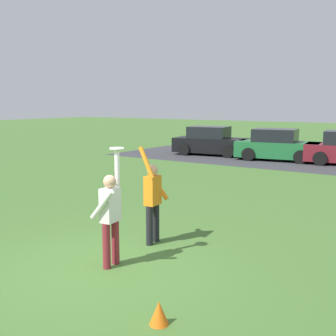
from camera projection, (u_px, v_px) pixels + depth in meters
name	position (u px, v px, depth m)	size (l,w,h in m)	color
ground_plane	(101.00, 268.00, 7.47)	(120.00, 120.00, 0.00)	#426B2D
person_catcher	(110.00, 212.00, 7.41)	(0.49, 0.56, 2.08)	maroon
person_defender	(153.00, 197.00, 8.64)	(0.49, 0.57, 2.04)	black
frisbee_disc	(117.00, 148.00, 7.43)	(0.26, 0.26, 0.02)	white
parked_car_black	(211.00, 142.00, 23.74)	(4.32, 2.48, 1.59)	black
parked_car_green	(277.00, 146.00, 21.52)	(4.32, 2.48, 1.59)	#1E6633
parking_strip	(310.00, 163.00, 20.63)	(21.12, 6.40, 0.01)	#38383D
field_cone_orange	(159.00, 313.00, 5.53)	(0.26, 0.26, 0.32)	orange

